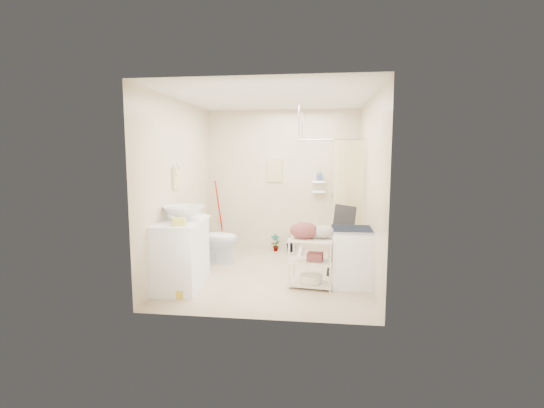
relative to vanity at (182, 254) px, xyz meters
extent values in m
plane|color=#C8B496|center=(1.16, 0.64, -0.46)|extent=(3.20, 3.20, 0.00)
cube|color=silver|center=(1.16, 0.64, 2.14)|extent=(2.80, 3.20, 0.04)
cube|color=beige|center=(1.16, 2.24, 0.84)|extent=(2.80, 0.04, 2.60)
cube|color=beige|center=(1.16, -0.96, 0.84)|extent=(2.80, 0.04, 2.60)
cube|color=beige|center=(-0.24, 0.64, 0.84)|extent=(0.04, 3.20, 2.60)
cube|color=beige|center=(2.56, 0.64, 0.84)|extent=(0.04, 3.20, 2.60)
cube|color=white|center=(0.00, 0.00, 0.00)|extent=(0.64, 1.07, 0.91)
imported|color=silver|center=(0.03, 0.07, 0.55)|extent=(0.65, 0.65, 0.19)
cube|color=#E0D348|center=(0.10, -0.31, 0.50)|extent=(0.19, 0.17, 0.09)
cube|color=yellow|center=(0.18, -0.40, -0.38)|extent=(0.32, 0.26, 0.16)
imported|color=white|center=(0.12, 1.24, -0.06)|extent=(0.82, 0.52, 0.80)
imported|color=brown|center=(1.04, 2.09, -0.29)|extent=(0.20, 0.17, 0.32)
imported|color=maroon|center=(1.34, 2.09, -0.29)|extent=(0.20, 0.17, 0.33)
cube|color=beige|center=(1.01, 2.22, 1.04)|extent=(0.28, 0.03, 0.42)
imported|color=silver|center=(1.75, 2.15, 0.99)|extent=(0.11, 0.11, 0.25)
imported|color=#395292|center=(1.85, 2.15, 0.94)|extent=(0.08, 0.08, 0.16)
cube|color=white|center=(2.30, 0.34, -0.06)|extent=(0.56, 0.58, 0.80)
camera|label=1|loc=(1.87, -5.03, 1.35)|focal=26.00mm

